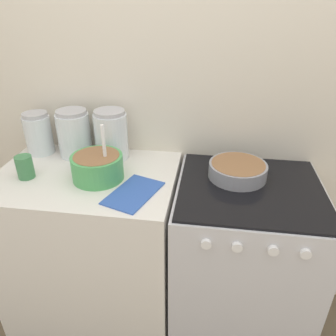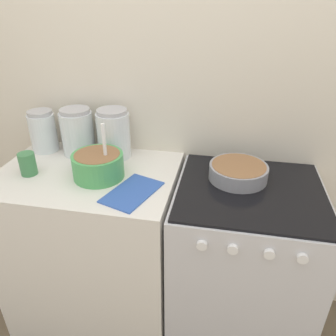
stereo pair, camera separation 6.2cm
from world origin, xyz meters
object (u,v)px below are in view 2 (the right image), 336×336
storage_jar_left (44,134)px  mixing_bowl (98,164)px  storage_jar_middle (78,135)px  tin_can (28,164)px  storage_jar_right (114,137)px  baking_pan (238,172)px  stove (240,267)px

storage_jar_left → mixing_bowl: bearing=-29.6°
mixing_bowl → storage_jar_middle: (-0.20, 0.22, 0.04)m
mixing_bowl → tin_can: 0.33m
storage_jar_middle → storage_jar_right: size_ratio=0.96×
mixing_bowl → baking_pan: mixing_bowl is taller
storage_jar_left → storage_jar_middle: size_ratio=0.91×
storage_jar_left → storage_jar_right: bearing=-0.0°
storage_jar_left → storage_jar_middle: storage_jar_middle is taller
stove → tin_can: (-1.02, -0.06, 0.52)m
baking_pan → tin_can: (-0.96, -0.14, 0.02)m
storage_jar_left → tin_can: bearing=-77.0°
stove → mixing_bowl: 0.87m
baking_pan → storage_jar_middle: bearing=171.7°
stove → baking_pan: 0.51m
mixing_bowl → storage_jar_middle: mixing_bowl is taller
storage_jar_middle → storage_jar_right: 0.20m
tin_can → stove: bearing=3.5°
baking_pan → storage_jar_left: 1.03m
stove → baking_pan: bearing=127.2°
storage_jar_left → tin_can: 0.27m
baking_pan → storage_jar_right: storage_jar_right is taller
tin_can → storage_jar_right: bearing=38.2°
mixing_bowl → baking_pan: bearing=9.1°
storage_jar_right → storage_jar_left: bearing=180.0°
storage_jar_middle → stove: bearing=-12.7°
baking_pan → storage_jar_right: size_ratio=1.05×
stove → tin_can: size_ratio=8.69×
mixing_bowl → baking_pan: (0.63, 0.10, -0.03)m
storage_jar_left → storage_jar_right: storage_jar_right is taller
mixing_bowl → tin_can: (-0.33, -0.04, -0.01)m
mixing_bowl → baking_pan: 0.64m
storage_jar_right → stove: bearing=-16.1°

